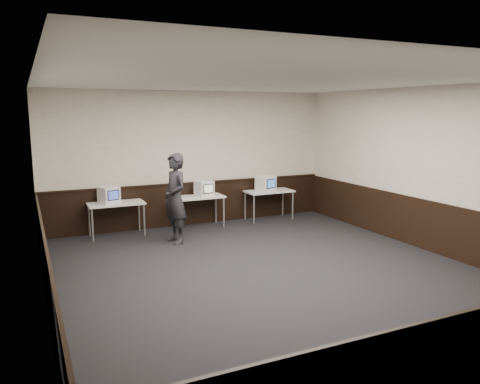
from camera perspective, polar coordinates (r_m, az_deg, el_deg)
name	(u,v)px	position (r m, az deg, el deg)	size (l,w,h in m)	color
floor	(271,274)	(8.04, 3.81, -9.96)	(8.00, 8.00, 0.00)	black
ceiling	(273,80)	(7.59, 4.10, 13.43)	(8.00, 8.00, 0.00)	white
back_wall	(192,159)	(11.30, -5.90, 4.07)	(7.00, 7.00, 0.00)	silver
left_wall	(40,197)	(6.72, -23.19, -0.56)	(8.00, 8.00, 0.00)	silver
right_wall	(430,170)	(9.82, 22.17, 2.54)	(8.00, 8.00, 0.00)	silver
wainscot_back	(193,204)	(11.44, -5.77, -1.43)	(6.98, 0.04, 1.00)	black
wainscot_left	(48,276)	(6.99, -22.41, -9.45)	(0.04, 7.98, 1.00)	black
wainscot_right	(426,225)	(9.99, 21.68, -3.73)	(0.04, 7.98, 1.00)	black
wainscot_rail	(193,183)	(11.33, -5.78, 1.14)	(6.98, 0.06, 0.04)	black
desk_left	(116,206)	(10.58, -14.87, -1.64)	(1.20, 0.60, 0.75)	silver
desk_center	(198,199)	(11.05, -5.13, -0.87)	(1.20, 0.60, 0.75)	silver
desk_right	(269,193)	(11.82, 3.56, -0.15)	(1.20, 0.60, 0.75)	silver
emac_left	(109,195)	(10.51, -15.69, -0.35)	(0.47, 0.49, 0.37)	white
emac_center	(204,188)	(11.02, -4.38, 0.44)	(0.42, 0.44, 0.36)	white
emac_right	(266,183)	(11.68, 3.15, 1.05)	(0.47, 0.49, 0.39)	white
person	(175,199)	(9.76, -7.91, -0.80)	(0.68, 0.45, 1.87)	black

